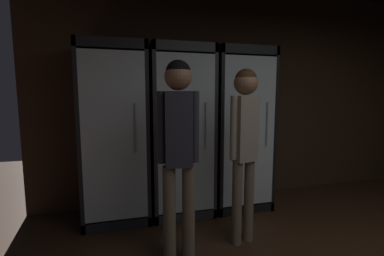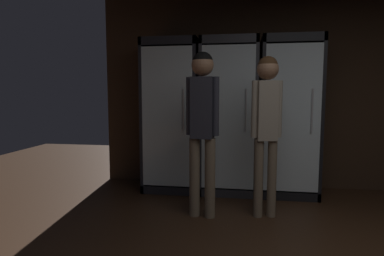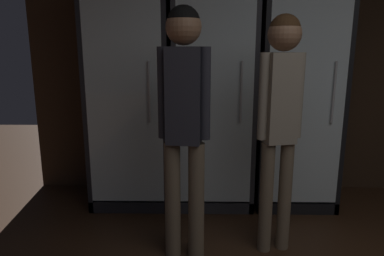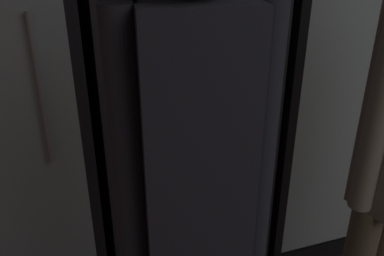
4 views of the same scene
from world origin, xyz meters
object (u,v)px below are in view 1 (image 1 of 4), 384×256
object	(u,v)px
cooler_center	(237,130)
shopper_near	(245,133)
shopper_far	(179,139)
cooler_far_left	(115,135)
cooler_left	(180,133)

from	to	relation	value
cooler_center	shopper_near	world-z (taller)	cooler_center
cooler_center	shopper_far	distance (m)	1.39
cooler_center	shopper_near	xyz separation A→B (m)	(-0.33, -0.89, 0.10)
cooler_far_left	cooler_center	distance (m)	1.49
cooler_far_left	shopper_far	bearing A→B (deg)	-62.30
cooler_left	shopper_far	world-z (taller)	cooler_left
cooler_center	shopper_far	world-z (taller)	cooler_center
cooler_far_left	shopper_far	distance (m)	1.12
shopper_near	shopper_far	bearing A→B (deg)	-171.36
cooler_far_left	cooler_center	world-z (taller)	same
shopper_near	cooler_far_left	bearing A→B (deg)	142.51
cooler_far_left	cooler_left	bearing A→B (deg)	-0.06
cooler_far_left	cooler_left	size ratio (longest dim) A/B	1.00
shopper_near	shopper_far	size ratio (longest dim) A/B	0.97
shopper_near	shopper_far	world-z (taller)	shopper_far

